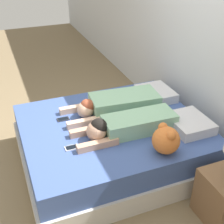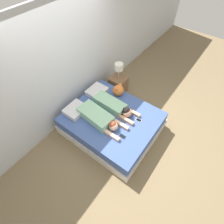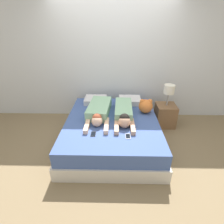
{
  "view_description": "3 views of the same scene",
  "coord_description": "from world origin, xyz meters",
  "px_view_note": "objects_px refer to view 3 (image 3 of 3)",
  "views": [
    {
      "loc": [
        2.63,
        -1.05,
        2.31
      ],
      "look_at": [
        0.0,
        0.0,
        0.64
      ],
      "focal_mm": 50.0,
      "sensor_mm": 36.0,
      "label": 1
    },
    {
      "loc": [
        -1.87,
        -1.39,
        3.48
      ],
      "look_at": [
        0.0,
        0.0,
        0.64
      ],
      "focal_mm": 28.0,
      "sensor_mm": 36.0,
      "label": 2
    },
    {
      "loc": [
        0.06,
        -2.71,
        2.06
      ],
      "look_at": [
        0.0,
        0.0,
        0.64
      ],
      "focal_mm": 28.0,
      "sensor_mm": 36.0,
      "label": 3
    }
  ],
  "objects_px": {
    "person_right": "(124,113)",
    "nightstand": "(165,113)",
    "pillow_head_left": "(96,100)",
    "plush_toy": "(146,106)",
    "person_left": "(99,111)",
    "cell_phone_right": "(128,136)",
    "cell_phone_left": "(93,134)",
    "pillow_head_right": "(130,100)",
    "bed": "(112,131)"
  },
  "relations": [
    {
      "from": "bed",
      "to": "person_left",
      "type": "height_order",
      "value": "person_left"
    },
    {
      "from": "pillow_head_right",
      "to": "plush_toy",
      "type": "distance_m",
      "value": 0.52
    },
    {
      "from": "nightstand",
      "to": "pillow_head_right",
      "type": "bearing_deg",
      "value": 173.13
    },
    {
      "from": "person_left",
      "to": "pillow_head_right",
      "type": "bearing_deg",
      "value": 43.35
    },
    {
      "from": "pillow_head_right",
      "to": "person_left",
      "type": "distance_m",
      "value": 0.84
    },
    {
      "from": "pillow_head_right",
      "to": "person_left",
      "type": "height_order",
      "value": "person_left"
    },
    {
      "from": "bed",
      "to": "cell_phone_left",
      "type": "height_order",
      "value": "cell_phone_left"
    },
    {
      "from": "person_right",
      "to": "nightstand",
      "type": "relative_size",
      "value": 1.18
    },
    {
      "from": "plush_toy",
      "to": "person_left",
      "type": "bearing_deg",
      "value": -171.16
    },
    {
      "from": "person_left",
      "to": "cell_phone_right",
      "type": "height_order",
      "value": "person_left"
    },
    {
      "from": "bed",
      "to": "pillow_head_right",
      "type": "height_order",
      "value": "pillow_head_right"
    },
    {
      "from": "bed",
      "to": "plush_toy",
      "type": "bearing_deg",
      "value": 24.35
    },
    {
      "from": "cell_phone_right",
      "to": "plush_toy",
      "type": "height_order",
      "value": "plush_toy"
    },
    {
      "from": "cell_phone_left",
      "to": "cell_phone_right",
      "type": "bearing_deg",
      "value": -5.28
    },
    {
      "from": "cell_phone_left",
      "to": "plush_toy",
      "type": "distance_m",
      "value": 1.2
    },
    {
      "from": "plush_toy",
      "to": "cell_phone_right",
      "type": "bearing_deg",
      "value": -115.18
    },
    {
      "from": "pillow_head_left",
      "to": "nightstand",
      "type": "bearing_deg",
      "value": -3.54
    },
    {
      "from": "person_left",
      "to": "plush_toy",
      "type": "distance_m",
      "value": 0.89
    },
    {
      "from": "person_left",
      "to": "plush_toy",
      "type": "relative_size",
      "value": 4.09
    },
    {
      "from": "cell_phone_left",
      "to": "plush_toy",
      "type": "xyz_separation_m",
      "value": [
        0.92,
        0.76,
        0.13
      ]
    },
    {
      "from": "pillow_head_left",
      "to": "nightstand",
      "type": "height_order",
      "value": "nightstand"
    },
    {
      "from": "person_left",
      "to": "cell_phone_left",
      "type": "distance_m",
      "value": 0.63
    },
    {
      "from": "person_left",
      "to": "person_right",
      "type": "height_order",
      "value": "person_right"
    },
    {
      "from": "person_left",
      "to": "person_right",
      "type": "bearing_deg",
      "value": -8.84
    },
    {
      "from": "pillow_head_left",
      "to": "person_right",
      "type": "distance_m",
      "value": 0.87
    },
    {
      "from": "person_left",
      "to": "cell_phone_right",
      "type": "relative_size",
      "value": 8.62
    },
    {
      "from": "pillow_head_left",
      "to": "person_left",
      "type": "distance_m",
      "value": 0.59
    },
    {
      "from": "pillow_head_right",
      "to": "plush_toy",
      "type": "xyz_separation_m",
      "value": [
        0.27,
        -0.44,
        0.09
      ]
    },
    {
      "from": "pillow_head_left",
      "to": "cell_phone_right",
      "type": "relative_size",
      "value": 3.52
    },
    {
      "from": "cell_phone_left",
      "to": "nightstand",
      "type": "bearing_deg",
      "value": 37.8
    },
    {
      "from": "pillow_head_left",
      "to": "cell_phone_left",
      "type": "relative_size",
      "value": 3.52
    },
    {
      "from": "person_left",
      "to": "cell_phone_left",
      "type": "height_order",
      "value": "person_left"
    },
    {
      "from": "cell_phone_right",
      "to": "cell_phone_left",
      "type": "bearing_deg",
      "value": 174.72
    },
    {
      "from": "bed",
      "to": "person_left",
      "type": "relative_size",
      "value": 1.74
    },
    {
      "from": "bed",
      "to": "cell_phone_left",
      "type": "bearing_deg",
      "value": -121.07
    },
    {
      "from": "pillow_head_right",
      "to": "cell_phone_right",
      "type": "xyz_separation_m",
      "value": [
        -0.11,
        -1.25,
        -0.05
      ]
    },
    {
      "from": "nightstand",
      "to": "pillow_head_left",
      "type": "bearing_deg",
      "value": 176.46
    },
    {
      "from": "person_left",
      "to": "person_right",
      "type": "relative_size",
      "value": 1.04
    },
    {
      "from": "pillow_head_left",
      "to": "cell_phone_right",
      "type": "xyz_separation_m",
      "value": [
        0.62,
        -1.25,
        -0.05
      ]
    },
    {
      "from": "person_right",
      "to": "cell_phone_right",
      "type": "relative_size",
      "value": 8.31
    },
    {
      "from": "plush_toy",
      "to": "cell_phone_left",
      "type": "bearing_deg",
      "value": -140.48
    },
    {
      "from": "person_left",
      "to": "nightstand",
      "type": "xyz_separation_m",
      "value": [
        1.39,
        0.48,
        -0.28
      ]
    },
    {
      "from": "nightstand",
      "to": "person_right",
      "type": "bearing_deg",
      "value": -149.15
    },
    {
      "from": "pillow_head_right",
      "to": "cell_phone_left",
      "type": "xyz_separation_m",
      "value": [
        -0.65,
        -1.2,
        -0.05
      ]
    },
    {
      "from": "nightstand",
      "to": "person_left",
      "type": "bearing_deg",
      "value": -160.72
    },
    {
      "from": "person_right",
      "to": "bed",
      "type": "bearing_deg",
      "value": -159.39
    },
    {
      "from": "person_left",
      "to": "nightstand",
      "type": "height_order",
      "value": "nightstand"
    },
    {
      "from": "person_right",
      "to": "plush_toy",
      "type": "bearing_deg",
      "value": 26.13
    },
    {
      "from": "pillow_head_right",
      "to": "cell_phone_right",
      "type": "relative_size",
      "value": 3.52
    },
    {
      "from": "pillow_head_left",
      "to": "pillow_head_right",
      "type": "height_order",
      "value": "same"
    }
  ]
}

